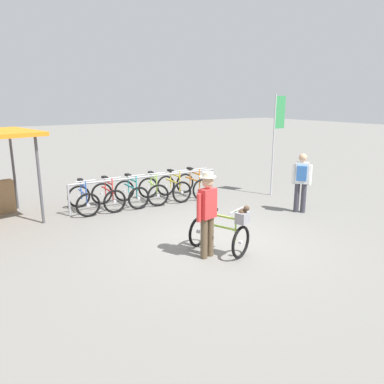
{
  "coord_description": "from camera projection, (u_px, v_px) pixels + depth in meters",
  "views": [
    {
      "loc": [
        -4.65,
        -6.14,
        3.07
      ],
      "look_at": [
        -0.13,
        0.75,
        1.0
      ],
      "focal_mm": 34.89,
      "sensor_mm": 36.0,
      "label": 1
    }
  ],
  "objects": [
    {
      "name": "ground_plane",
      "position": [
        216.0,
        242.0,
        8.2
      ],
      "size": [
        80.0,
        80.0,
        0.0
      ],
      "primitive_type": "plane",
      "color": "slate"
    },
    {
      "name": "bike_rack_rail",
      "position": [
        148.0,
        181.0,
        10.95
      ],
      "size": [
        4.6,
        0.34,
        0.88
      ],
      "color": "#99999E",
      "rests_on": "ground"
    },
    {
      "name": "racked_bike_blue",
      "position": [
        83.0,
        199.0,
        10.29
      ],
      "size": [
        0.73,
        1.13,
        0.97
      ],
      "color": "black",
      "rests_on": "ground"
    },
    {
      "name": "racked_bike_red",
      "position": [
        108.0,
        196.0,
        10.62
      ],
      "size": [
        0.67,
        1.09,
        0.97
      ],
      "color": "black",
      "rests_on": "ground"
    },
    {
      "name": "racked_bike_teal",
      "position": [
        131.0,
        193.0,
        10.96
      ],
      "size": [
        0.66,
        1.09,
        0.97
      ],
      "color": "black",
      "rests_on": "ground"
    },
    {
      "name": "racked_bike_lime",
      "position": [
        153.0,
        190.0,
        11.3
      ],
      "size": [
        0.85,
        1.19,
        0.97
      ],
      "color": "black",
      "rests_on": "ground"
    },
    {
      "name": "racked_bike_yellow",
      "position": [
        174.0,
        188.0,
        11.63
      ],
      "size": [
        0.68,
        1.12,
        0.97
      ],
      "color": "black",
      "rests_on": "ground"
    },
    {
      "name": "racked_bike_orange",
      "position": [
        193.0,
        185.0,
        11.97
      ],
      "size": [
        0.69,
        1.12,
        0.97
      ],
      "color": "black",
      "rests_on": "ground"
    },
    {
      "name": "featured_bicycle",
      "position": [
        224.0,
        231.0,
        7.5
      ],
      "size": [
        1.0,
        1.26,
        1.09
      ],
      "color": "black",
      "rests_on": "ground"
    },
    {
      "name": "person_with_featured_bike",
      "position": [
        207.0,
        211.0,
        7.22
      ],
      "size": [
        0.52,
        0.32,
        1.72
      ],
      "color": "brown",
      "rests_on": "ground"
    },
    {
      "name": "pedestrian_with_backpack",
      "position": [
        301.0,
        179.0,
        10.13
      ],
      "size": [
        0.46,
        0.47,
        1.64
      ],
      "color": "#383842",
      "rests_on": "ground"
    },
    {
      "name": "banner_flag",
      "position": [
        277.0,
        126.0,
        11.74
      ],
      "size": [
        0.44,
        0.05,
        3.2
      ],
      "color": "#B2B2B7",
      "rests_on": "ground"
    }
  ]
}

